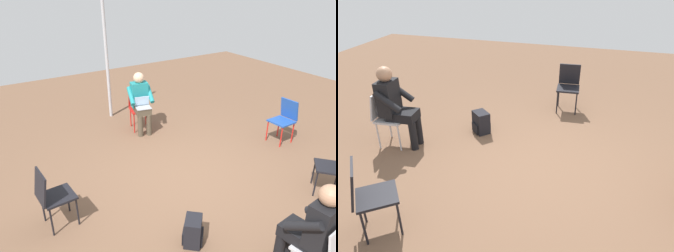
% 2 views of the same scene
% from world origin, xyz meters
% --- Properties ---
extents(ground_plane, '(14.00, 14.00, 0.00)m').
position_xyz_m(ground_plane, '(0.00, 0.00, 0.00)').
color(ground_plane, brown).
extents(chair_west, '(0.52, 0.48, 0.85)m').
position_xyz_m(chair_west, '(-2.23, 0.23, 0.50)').
color(chair_west, red).
rests_on(chair_west, ground).
extents(chair_south, '(0.43, 0.46, 0.85)m').
position_xyz_m(chair_south, '(-0.11, -2.16, 0.50)').
color(chair_south, black).
rests_on(chair_south, ground).
extents(chair_east, '(0.47, 0.44, 0.85)m').
position_xyz_m(chair_east, '(2.33, -0.08, 0.50)').
color(chair_east, '#B7B7BC').
rests_on(chair_east, ground).
extents(chair_north, '(0.41, 0.45, 0.85)m').
position_xyz_m(chair_north, '(-0.14, 2.31, 0.50)').
color(chair_north, '#1E4799').
rests_on(chair_north, ground).
extents(chair_northeast, '(0.59, 0.58, 0.85)m').
position_xyz_m(chair_northeast, '(1.42, 1.55, 0.50)').
color(chair_northeast, black).
rests_on(chair_northeast, ground).
extents(person_with_laptop, '(0.59, 0.57, 1.24)m').
position_xyz_m(person_with_laptop, '(-2.06, 0.19, 0.69)').
color(person_with_laptop, '#4C4233').
rests_on(person_with_laptop, ground).
extents(person_in_black, '(0.54, 0.52, 1.24)m').
position_xyz_m(person_in_black, '(2.16, -0.09, 0.69)').
color(person_in_black, black).
rests_on(person_in_black, ground).
extents(backpack_near_laptop_user, '(0.34, 0.34, 0.36)m').
position_xyz_m(backpack_near_laptop_user, '(1.12, -0.82, 0.16)').
color(backpack_near_laptop_user, black).
rests_on(backpack_near_laptop_user, ground).
extents(tent_pole_far, '(0.07, 0.07, 2.67)m').
position_xyz_m(tent_pole_far, '(-3.13, -0.05, 1.33)').
color(tent_pole_far, '#B2B2B7').
rests_on(tent_pole_far, ground).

